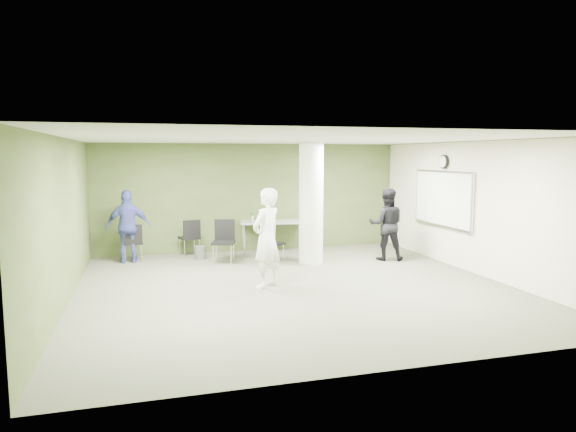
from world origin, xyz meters
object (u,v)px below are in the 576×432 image
object	(u,v)px
woman_white	(267,238)
man_black	(387,224)
folding_table	(273,223)
chair_back_left	(133,240)
man_blue	(128,226)

from	to	relation	value
woman_white	man_black	distance (m)	3.78
folding_table	chair_back_left	bearing A→B (deg)	-167.76
woman_white	man_black	bearing A→B (deg)	169.45
chair_back_left	woman_white	size ratio (longest dim) A/B	0.47
folding_table	woman_white	size ratio (longest dim) A/B	0.95
folding_table	man_blue	xyz separation A→B (m)	(-3.55, -0.35, 0.09)
man_blue	man_black	bearing A→B (deg)	167.75
folding_table	man_blue	distance (m)	3.57
folding_table	chair_back_left	xyz separation A→B (m)	(-3.47, -0.29, -0.24)
man_blue	chair_back_left	bearing A→B (deg)	-144.93
man_black	man_blue	bearing A→B (deg)	8.12
folding_table	chair_back_left	size ratio (longest dim) A/B	2.00
woman_white	chair_back_left	bearing A→B (deg)	-89.69
chair_back_left	man_blue	size ratio (longest dim) A/B	0.53
woman_white	man_black	xyz separation A→B (m)	(3.36, 1.74, -0.09)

